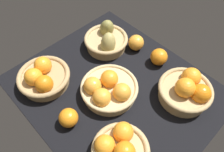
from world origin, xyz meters
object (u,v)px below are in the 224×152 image
at_px(basket_far_left, 119,149).
at_px(basket_near_right_pears, 106,40).
at_px(loose_orange_side_gap, 68,118).
at_px(basket_center, 108,89).
at_px(basket_near_left, 187,90).
at_px(loose_orange_back_gap, 136,43).
at_px(loose_orange_front_gap, 159,57).
at_px(basket_far_right, 43,77).

distance_m(basket_far_left, basket_near_right_pears, 0.54).
bearing_deg(loose_orange_side_gap, basket_center, -92.89).
distance_m(basket_near_left, basket_near_right_pears, 0.45).
bearing_deg(loose_orange_back_gap, basket_center, 110.24).
xyz_separation_m(loose_orange_front_gap, loose_orange_side_gap, (0.04, 0.50, -0.00)).
relative_size(basket_near_left, loose_orange_side_gap, 2.96).
distance_m(basket_near_right_pears, loose_orange_front_gap, 0.27).
height_order(basket_center, basket_far_right, basket_far_right).
bearing_deg(basket_near_right_pears, loose_orange_front_gap, -157.54).
bearing_deg(basket_far_left, basket_near_left, -93.50).
bearing_deg(basket_center, loose_orange_front_gap, -96.28).
bearing_deg(loose_orange_side_gap, basket_near_left, -119.74).
bearing_deg(loose_orange_front_gap, loose_orange_back_gap, 2.51).
height_order(basket_center, basket_near_right_pears, basket_near_right_pears).
bearing_deg(basket_far_right, basket_far_left, -177.43).
bearing_deg(loose_orange_back_gap, basket_far_right, 73.81).
bearing_deg(basket_near_right_pears, basket_far_right, 86.70).
bearing_deg(basket_near_left, loose_orange_back_gap, -10.73).
distance_m(basket_near_right_pears, loose_orange_back_gap, 0.15).
bearing_deg(basket_near_left, loose_orange_side_gap, 60.26).
relative_size(loose_orange_front_gap, loose_orange_side_gap, 1.06).
height_order(basket_near_left, loose_orange_back_gap, basket_near_left).
distance_m(basket_far_right, basket_near_right_pears, 0.36).
bearing_deg(loose_orange_side_gap, loose_orange_front_gap, -94.92).
relative_size(basket_near_left, basket_far_right, 0.98).
distance_m(basket_near_left, loose_orange_back_gap, 0.35).
bearing_deg(loose_orange_back_gap, loose_orange_side_gap, 101.17).
relative_size(loose_orange_front_gap, loose_orange_back_gap, 1.03).
height_order(basket_far_right, loose_orange_front_gap, basket_far_right).
bearing_deg(basket_near_left, loose_orange_front_gap, -19.38).
relative_size(basket_near_left, loose_orange_front_gap, 2.80).
bearing_deg(basket_near_right_pears, loose_orange_side_gap, 117.90).
bearing_deg(basket_far_right, loose_orange_side_gap, 170.96).
height_order(basket_near_right_pears, loose_orange_back_gap, basket_near_right_pears).
relative_size(basket_far_left, loose_orange_side_gap, 2.72).
height_order(basket_near_left, loose_orange_side_gap, basket_near_left).
bearing_deg(loose_orange_back_gap, basket_near_left, 169.27).
xyz_separation_m(basket_near_left, basket_near_right_pears, (0.45, 0.03, -0.01)).
relative_size(basket_far_right, loose_orange_back_gap, 2.95).
distance_m(basket_near_left, loose_orange_front_gap, 0.21).
bearing_deg(loose_orange_front_gap, basket_near_left, 160.62).
xyz_separation_m(basket_far_left, loose_orange_front_gap, (0.18, -0.44, -0.00)).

